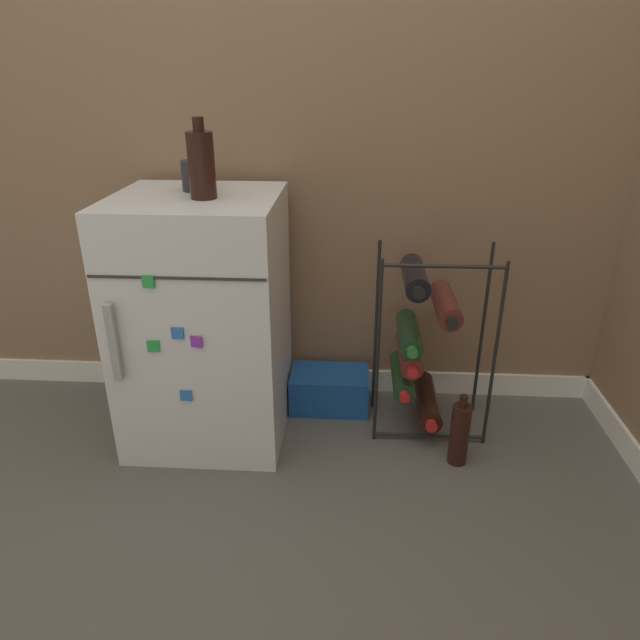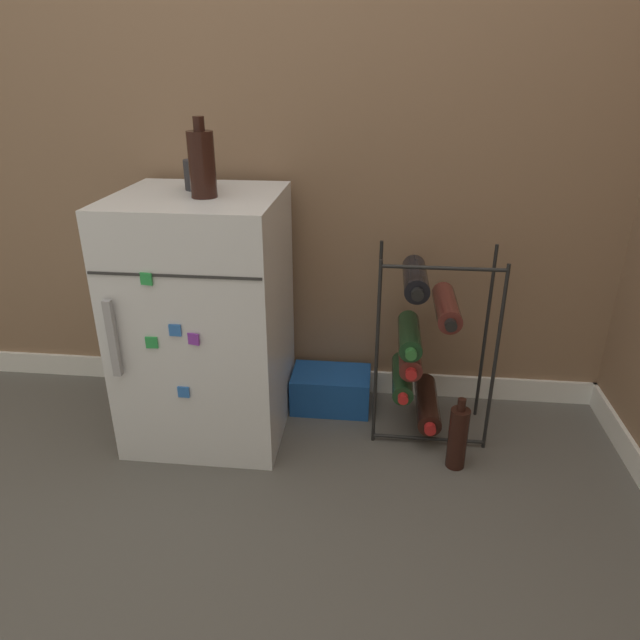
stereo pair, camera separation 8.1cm
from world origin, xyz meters
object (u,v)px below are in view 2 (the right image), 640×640
Objects in this scene: soda_box at (331,390)px; fridge_top_cup at (198,175)px; mini_fridge at (206,318)px; fridge_top_bottle at (202,163)px; loose_bottle_floor at (458,437)px; wine_rack at (420,345)px.

fridge_top_cup is (-0.42, -0.08, 0.81)m from soda_box.
fridge_top_bottle is (0.04, -0.04, 0.52)m from mini_fridge.
fridge_top_bottle is at bearing 171.60° from loose_bottle_floor.
fridge_top_bottle is at bearing -42.00° from mini_fridge.
fridge_top_bottle reaches higher than mini_fridge.
loose_bottle_floor is (0.12, -0.21, -0.22)m from wine_rack.
fridge_top_bottle is 1.16m from loose_bottle_floor.
soda_box is (-0.31, 0.10, -0.26)m from wine_rack.
fridge_top_bottle is at bearing -172.62° from wine_rack.
soda_box is 3.18× the size of fridge_top_cup.
soda_box is 1.16× the size of loose_bottle_floor.
wine_rack is at bearing -18.67° from soda_box.
loose_bottle_floor is at bearing -35.63° from soda_box.
mini_fridge is 0.56m from soda_box.
soda_box is at bearing 144.37° from loose_bottle_floor.
soda_box is (0.41, 0.16, -0.35)m from mini_fridge.
fridge_top_bottle reaches higher than loose_bottle_floor.
wine_rack is at bearing 7.38° from fridge_top_bottle.
loose_bottle_floor is at bearing -15.31° from fridge_top_cup.
wine_rack is 0.33m from loose_bottle_floor.
loose_bottle_floor is (0.85, -0.16, -0.31)m from mini_fridge.
loose_bottle_floor is at bearing -58.94° from wine_rack.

